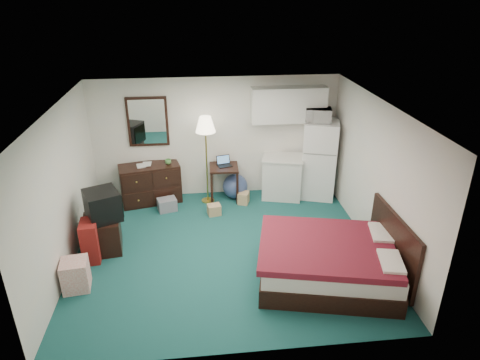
{
  "coord_description": "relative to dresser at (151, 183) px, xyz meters",
  "views": [
    {
      "loc": [
        -0.44,
        -6.12,
        4.14
      ],
      "look_at": [
        0.29,
        0.39,
        1.12
      ],
      "focal_mm": 32.0,
      "sensor_mm": 36.0,
      "label": 1
    }
  ],
  "objects": [
    {
      "name": "crt_tv",
      "position": [
        -0.61,
        -1.68,
        0.42
      ],
      "size": [
        0.72,
        0.74,
        0.49
      ],
      "primitive_type": null,
      "rotation": [
        0.0,
        0.0,
        0.42
      ],
      "color": "black",
      "rests_on": "tv_stand"
    },
    {
      "name": "walls",
      "position": [
        1.38,
        -1.98,
        0.84
      ],
      "size": [
        5.01,
        4.51,
        2.5
      ],
      "color": "silver",
      "rests_on": "floor"
    },
    {
      "name": "desk",
      "position": [
        1.51,
        -0.05,
        -0.04
      ],
      "size": [
        0.6,
        0.6,
        0.73
      ],
      "primitive_type": null,
      "rotation": [
        0.0,
        0.0,
        -0.04
      ],
      "color": "black",
      "rests_on": "floor"
    },
    {
      "name": "retail_box",
      "position": [
        -0.9,
        -2.72,
        -0.17
      ],
      "size": [
        0.42,
        0.42,
        0.47
      ],
      "primitive_type": null,
      "rotation": [
        0.0,
        0.0,
        0.12
      ],
      "color": "white",
      "rests_on": "floor"
    },
    {
      "name": "floor",
      "position": [
        1.38,
        -1.98,
        -0.41
      ],
      "size": [
        5.0,
        4.5,
        0.01
      ],
      "primitive_type": "cube",
      "color": "#174546",
      "rests_on": "ground"
    },
    {
      "name": "microwave",
      "position": [
        3.4,
        -0.11,
        1.4
      ],
      "size": [
        0.54,
        0.37,
        0.34
      ],
      "primitive_type": "imported",
      "rotation": [
        0.0,
        0.0,
        -0.2
      ],
      "color": "white",
      "rests_on": "fridge"
    },
    {
      "name": "dresser",
      "position": [
        0.0,
        0.0,
        0.0
      ],
      "size": [
        1.28,
        0.79,
        0.81
      ],
      "primitive_type": null,
      "rotation": [
        0.0,
        0.0,
        0.22
      ],
      "color": "black",
      "rests_on": "floor"
    },
    {
      "name": "headboard",
      "position": [
        3.84,
        -2.94,
        0.14
      ],
      "size": [
        0.06,
        1.56,
        1.0
      ],
      "primitive_type": null,
      "color": "black",
      "rests_on": "walls"
    },
    {
      "name": "exercise_ball",
      "position": [
        1.75,
        -0.02,
        -0.14
      ],
      "size": [
        0.62,
        0.62,
        0.52
      ],
      "primitive_type": "sphere",
      "rotation": [
        0.0,
        0.0,
        -0.2
      ],
      "color": "#36487A",
      "rests_on": "floor"
    },
    {
      "name": "tv_stand",
      "position": [
        -0.67,
        -1.71,
        -0.11
      ],
      "size": [
        0.67,
        0.71,
        0.59
      ],
      "primitive_type": null,
      "rotation": [
        0.0,
        0.0,
        0.14
      ],
      "color": "black",
      "rests_on": "floor"
    },
    {
      "name": "upper_cabinets",
      "position": [
        2.83,
        0.1,
        1.54
      ],
      "size": [
        1.5,
        0.35,
        0.7
      ],
      "primitive_type": null,
      "color": "silver",
      "rests_on": "walls"
    },
    {
      "name": "file_bin",
      "position": [
        0.34,
        -0.43,
        -0.28
      ],
      "size": [
        0.42,
        0.36,
        0.25
      ],
      "primitive_type": null,
      "rotation": [
        0.0,
        0.0,
        0.28
      ],
      "color": "slate",
      "rests_on": "floor"
    },
    {
      "name": "book_b",
      "position": [
        -0.13,
        0.03,
        0.53
      ],
      "size": [
        0.18,
        0.02,
        0.24
      ],
      "primitive_type": "imported",
      "rotation": [
        0.0,
        0.0,
        0.01
      ],
      "color": "tan",
      "rests_on": "dresser"
    },
    {
      "name": "book_a",
      "position": [
        -0.23,
        -0.05,
        0.52
      ],
      "size": [
        0.17,
        0.05,
        0.23
      ],
      "primitive_type": "imported",
      "rotation": [
        0.0,
        0.0,
        0.21
      ],
      "color": "tan",
      "rests_on": "dresser"
    },
    {
      "name": "cardboard_box_b",
      "position": [
        1.89,
        -0.3,
        -0.29
      ],
      "size": [
        0.27,
        0.29,
        0.24
      ],
      "primitive_type": null,
      "rotation": [
        0.0,
        0.0,
        -0.34
      ],
      "color": "tan",
      "rests_on": "floor"
    },
    {
      "name": "mug",
      "position": [
        0.39,
        0.02,
        0.47
      ],
      "size": [
        0.15,
        0.13,
        0.13
      ],
      "primitive_type": "imported",
      "rotation": [
        0.0,
        0.0,
        0.25
      ],
      "color": "#4E8D43",
      "rests_on": "dresser"
    },
    {
      "name": "bed",
      "position": [
        2.86,
        -2.94,
        -0.09
      ],
      "size": [
        2.28,
        1.95,
        0.64
      ],
      "primitive_type": null,
      "rotation": [
        0.0,
        0.0,
        -0.22
      ],
      "color": "maroon",
      "rests_on": "floor"
    },
    {
      "name": "cardboard_box_a",
      "position": [
        1.26,
        -0.71,
        -0.3
      ],
      "size": [
        0.28,
        0.25,
        0.21
      ],
      "primitive_type": null,
      "rotation": [
        0.0,
        0.0,
        0.18
      ],
      "color": "tan",
      "rests_on": "floor"
    },
    {
      "name": "floor_lamp",
      "position": [
        1.16,
        -0.12,
        0.5
      ],
      "size": [
        0.5,
        0.5,
        1.82
      ],
      "primitive_type": null,
      "rotation": [
        0.0,
        0.0,
        0.32
      ],
      "color": "gold",
      "rests_on": "floor"
    },
    {
      "name": "ceiling",
      "position": [
        1.38,
        -1.98,
        2.09
      ],
      "size": [
        5.0,
        4.5,
        0.01
      ],
      "primitive_type": "cube",
      "color": "silver",
      "rests_on": "walls"
    },
    {
      "name": "mirror",
      "position": [
        0.03,
        0.24,
        1.24
      ],
      "size": [
        0.8,
        0.06,
        1.0
      ],
      "primitive_type": null,
      "color": "white",
      "rests_on": "walls"
    },
    {
      "name": "fridge",
      "position": [
        3.5,
        -0.1,
        0.41
      ],
      "size": [
        0.85,
        0.85,
        1.64
      ],
      "primitive_type": null,
      "rotation": [
        0.0,
        0.0,
        -0.3
      ],
      "color": "white",
      "rests_on": "floor"
    },
    {
      "name": "kitchen_counter",
      "position": [
        2.74,
        -0.07,
        0.03
      ],
      "size": [
        0.92,
        0.78,
        0.87
      ],
      "primitive_type": null,
      "rotation": [
        0.0,
        0.0,
        -0.25
      ],
      "color": "silver",
      "rests_on": "floor"
    },
    {
      "name": "laptop",
      "position": [
        1.53,
        -0.02,
        0.42
      ],
      "size": [
        0.33,
        0.29,
        0.19
      ],
      "primitive_type": null,
      "rotation": [
        0.0,
        0.0,
        0.25
      ],
      "color": "black",
      "rests_on": "desk"
    },
    {
      "name": "suitcase",
      "position": [
        -0.81,
        -1.98,
        -0.06
      ],
      "size": [
        0.3,
        0.45,
        0.69
      ],
      "primitive_type": null,
      "rotation": [
        0.0,
        0.0,
        0.08
      ],
      "color": "maroon",
      "rests_on": "floor"
    }
  ]
}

